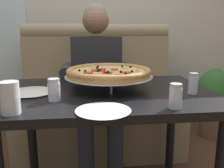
# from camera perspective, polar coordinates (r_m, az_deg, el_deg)

# --- Properties ---
(booth_bench) EXTENTS (1.41, 0.78, 1.13)m
(booth_bench) POSITION_cam_1_polar(r_m,az_deg,el_deg) (2.27, -3.10, -4.71)
(booth_bench) COLOR #998966
(booth_bench) RESTS_ON ground_plane
(dining_table) EXTENTS (1.14, 0.80, 0.74)m
(dining_table) POSITION_cam_1_polar(r_m,az_deg,el_deg) (1.37, -0.93, -5.73)
(dining_table) COLOR black
(dining_table) RESTS_ON ground_plane
(diner_main) EXTENTS (0.54, 0.64, 1.27)m
(diner_main) POSITION_cam_1_polar(r_m,az_deg,el_deg) (1.93, -3.54, 1.76)
(diner_main) COLOR #2D3342
(diner_main) RESTS_ON ground_plane
(pizza) EXTENTS (0.50, 0.50, 0.13)m
(pizza) POSITION_cam_1_polar(r_m,az_deg,el_deg) (1.38, -0.78, 2.69)
(pizza) COLOR silver
(pizza) RESTS_ON dining_table
(shaker_oregano) EXTENTS (0.06, 0.06, 0.11)m
(shaker_oregano) POSITION_cam_1_polar(r_m,az_deg,el_deg) (1.18, -13.38, -1.69)
(shaker_oregano) COLOR white
(shaker_oregano) RESTS_ON dining_table
(shaker_pepper_flakes) EXTENTS (0.05, 0.05, 0.11)m
(shaker_pepper_flakes) POSITION_cam_1_polar(r_m,az_deg,el_deg) (1.07, 14.62, -3.15)
(shaker_pepper_flakes) COLOR white
(shaker_pepper_flakes) RESTS_ON dining_table
(shaker_parmesan) EXTENTS (0.05, 0.05, 0.11)m
(shaker_parmesan) POSITION_cam_1_polar(r_m,az_deg,el_deg) (1.34, 18.43, -0.22)
(shaker_parmesan) COLOR white
(shaker_parmesan) RESTS_ON dining_table
(plate_near_left) EXTENTS (0.23, 0.23, 0.02)m
(plate_near_left) POSITION_cam_1_polar(r_m,az_deg,el_deg) (1.01, -2.09, -5.89)
(plate_near_left) COLOR white
(plate_near_left) RESTS_ON dining_table
(plate_near_right) EXTENTS (0.25, 0.25, 0.02)m
(plate_near_right) POSITION_cam_1_polar(r_m,az_deg,el_deg) (1.37, -18.56, -1.53)
(plate_near_right) COLOR white
(plate_near_right) RESTS_ON dining_table
(drinking_glass) EXTENTS (0.08, 0.08, 0.13)m
(drinking_glass) POSITION_cam_1_polar(r_m,az_deg,el_deg) (1.05, -22.76, -3.36)
(drinking_glass) COLOR silver
(drinking_glass) RESTS_ON dining_table
(potted_plant) EXTENTS (0.36, 0.36, 0.70)m
(potted_plant) POSITION_cam_1_polar(r_m,az_deg,el_deg) (2.64, 22.71, -3.43)
(potted_plant) COLOR brown
(potted_plant) RESTS_ON ground_plane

